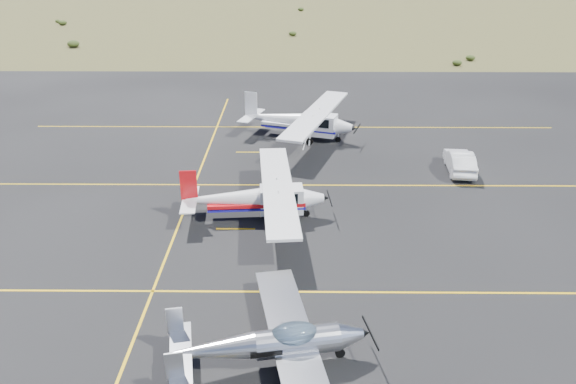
% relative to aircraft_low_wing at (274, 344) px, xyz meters
% --- Properties ---
extents(ground, '(1600.00, 1600.00, 0.00)m').
position_rel_aircraft_low_wing_xyz_m(ground, '(0.70, 2.44, -0.98)').
color(ground, '#383D1C').
rests_on(ground, ground).
extents(apron, '(72.00, 72.00, 0.02)m').
position_rel_aircraft_low_wing_xyz_m(apron, '(0.70, 9.44, -0.98)').
color(apron, black).
rests_on(apron, ground).
extents(aircraft_low_wing, '(6.90, 9.51, 2.06)m').
position_rel_aircraft_low_wing_xyz_m(aircraft_low_wing, '(0.00, 0.00, 0.00)').
color(aircraft_low_wing, '#B8BABF').
rests_on(aircraft_low_wing, apron).
extents(aircraft_cessna, '(6.75, 11.24, 2.84)m').
position_rel_aircraft_low_wing_xyz_m(aircraft_cessna, '(-1.28, 11.13, 0.28)').
color(aircraft_cessna, silver).
rests_on(aircraft_cessna, apron).
extents(aircraft_plain, '(8.48, 12.22, 3.13)m').
position_rel_aircraft_low_wing_xyz_m(aircraft_plain, '(1.12, 23.91, 0.41)').
color(aircraft_plain, white).
rests_on(aircraft_plain, apron).
extents(sedan, '(1.83, 4.28, 1.37)m').
position_rel_aircraft_low_wing_xyz_m(sedan, '(11.14, 17.67, -0.29)').
color(sedan, white).
rests_on(sedan, apron).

